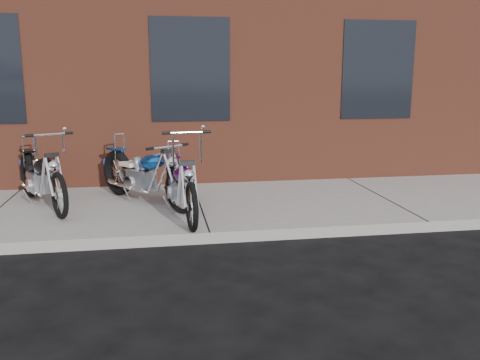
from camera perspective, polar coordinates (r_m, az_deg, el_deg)
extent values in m
plane|color=black|center=(6.53, -3.39, -7.18)|extent=(120.00, 120.00, 0.00)
cube|color=gray|center=(7.94, -4.54, -3.19)|extent=(22.00, 3.00, 0.15)
cube|color=brown|center=(14.29, -7.19, 19.23)|extent=(22.00, 10.00, 8.00)
torus|color=black|center=(7.81, -7.31, -0.22)|extent=(0.22, 0.73, 0.72)
torus|color=black|center=(6.32, -5.21, -3.36)|extent=(0.14, 0.65, 0.65)
cube|color=#9CA5B2|center=(7.20, -6.56, -1.31)|extent=(0.32, 0.43, 0.30)
ellipsoid|color=#580F76|center=(6.87, -6.25, 0.53)|extent=(0.32, 0.57, 0.31)
cube|color=black|center=(7.41, -6.92, 0.63)|extent=(0.27, 0.30, 0.06)
cylinder|color=white|center=(6.37, -5.46, -0.81)|extent=(0.07, 0.29, 0.54)
cylinder|color=white|center=(6.39, -5.78, 5.23)|extent=(0.55, 0.09, 0.03)
cylinder|color=white|center=(7.67, -7.30, 2.44)|extent=(0.02, 0.02, 0.48)
cylinder|color=white|center=(7.46, -5.90, -1.86)|extent=(0.14, 0.90, 0.05)
torus|color=black|center=(8.50, -13.00, 0.66)|extent=(0.56, 0.70, 0.75)
torus|color=black|center=(7.20, -5.93, -1.38)|extent=(0.46, 0.59, 0.68)
cube|color=#9CA5B2|center=(7.95, -10.40, -0.05)|extent=(0.48, 0.51, 0.31)
ellipsoid|color=#1354AF|center=(7.66, -9.22, 1.85)|extent=(0.56, 0.63, 0.32)
cube|color=beige|center=(8.13, -11.55, 1.67)|extent=(0.38, 0.38, 0.06)
cylinder|color=white|center=(7.24, -6.64, 0.91)|extent=(0.21, 0.27, 0.56)
cylinder|color=white|center=(7.29, -7.34, 3.66)|extent=(0.49, 0.36, 0.03)
cylinder|color=white|center=(8.36, -12.81, 3.26)|extent=(0.03, 0.03, 0.50)
cylinder|color=white|center=(8.23, -10.57, -0.62)|extent=(0.59, 0.79, 0.05)
torus|color=black|center=(8.81, -22.33, 0.41)|extent=(0.46, 0.73, 0.74)
torus|color=black|center=(7.29, -19.29, -1.87)|extent=(0.36, 0.63, 0.67)
cube|color=#9CA5B2|center=(8.18, -21.23, -0.39)|extent=(0.44, 0.49, 0.31)
ellipsoid|color=black|center=(7.86, -20.85, 1.37)|extent=(0.49, 0.62, 0.31)
cube|color=black|center=(8.40, -21.80, 1.29)|extent=(0.35, 0.37, 0.06)
cylinder|color=white|center=(7.35, -19.72, 0.36)|extent=(0.17, 0.28, 0.55)
cylinder|color=white|center=(7.39, -20.30, 4.75)|extent=(0.52, 0.28, 0.03)
cylinder|color=white|center=(8.67, -22.40, 2.85)|extent=(0.03, 0.03, 0.49)
cylinder|color=white|center=(8.45, -20.75, -0.91)|extent=(0.45, 0.85, 0.05)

